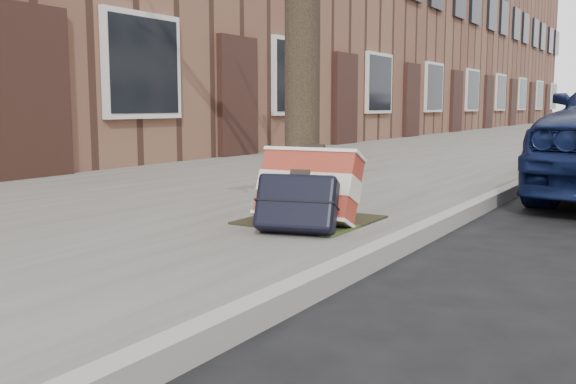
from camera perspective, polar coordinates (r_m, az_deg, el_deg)
The scene contains 5 objects.
near_sidewalk at distance 18.24m, azimuth 19.20°, elevation 4.42°, with size 5.00×70.00×0.12m, color slate.
house_near at distance 21.37m, azimuth 4.13°, elevation 14.48°, with size 6.80×40.00×7.00m, color brown.
dirt_patch at distance 4.65m, azimuth 2.00°, elevation -2.50°, with size 0.85×0.85×0.01m, color black.
suitcase_red at distance 4.46m, azimuth 1.83°, elevation 0.45°, with size 0.69×0.19×0.50m, color maroon.
suitcase_navy at distance 4.14m, azimuth 0.79°, elevation -0.99°, with size 0.52×0.17×0.37m, color black.
Camera 1 is at (0.27, -2.78, 0.95)m, focal length 40.00 mm.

